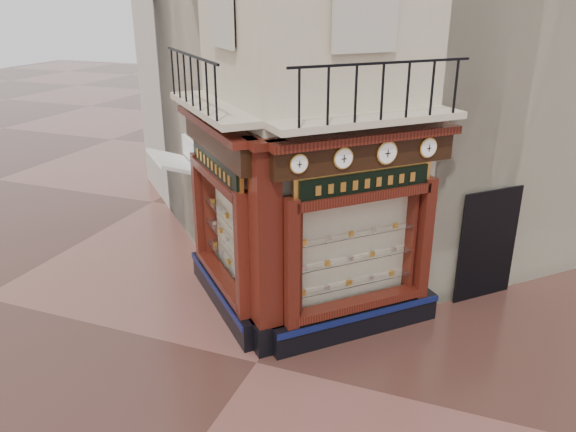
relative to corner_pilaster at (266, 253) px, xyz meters
The scene contains 15 objects.
ground 2.01m from the corner_pilaster, 90.00° to the right, with size 80.00×80.00×0.00m, color #44261F.
main_building 6.96m from the corner_pilaster, 90.00° to the left, with size 8.00×8.00×12.00m, color beige.
neighbour_left 9.21m from the corner_pilaster, 106.93° to the left, with size 8.00×8.00×11.00m, color beige.
neighbour_right 9.21m from the corner_pilaster, 73.07° to the left, with size 8.00×8.00×11.00m, color beige.
shopfront_left 1.77m from the corner_pilaster, 142.77° to the left, with size 2.86×2.86×3.98m.
shopfront_right 1.77m from the corner_pilaster, 37.23° to the left, with size 2.86×2.86×3.98m.
corner_pilaster is the anchor object (origin of this frame).
balcony 2.47m from the corner_pilaster, 90.00° to the left, with size 5.94×2.97×1.03m.
clock_a 1.78m from the corner_pilaster, ahead, with size 0.27×0.27×0.33m.
clock_b 2.12m from the corner_pilaster, 25.84° to the left, with size 0.30×0.30×0.37m.
clock_c 2.70m from the corner_pilaster, 33.40° to the left, with size 0.32×0.32×0.41m.
clock_d 3.41m from the corner_pilaster, 36.75° to the left, with size 0.29×0.29×0.37m.
awning 4.91m from the corner_pilaster, 141.37° to the left, with size 1.72×1.03×0.08m, color white, non-canonical shape.
signboard_left 2.12m from the corner_pilaster, 145.25° to the left, with size 2.13×2.13×0.57m.
signboard_right 2.12m from the corner_pilaster, 34.75° to the left, with size 1.98×1.98×0.53m.
Camera 1 is at (3.53, -7.63, 6.11)m, focal length 35.00 mm.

